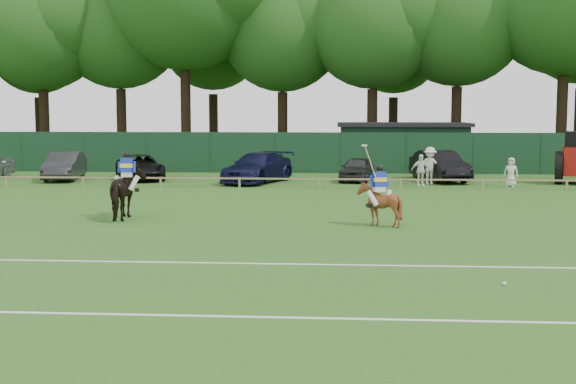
# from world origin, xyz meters

# --- Properties ---
(ground) EXTENTS (160.00, 160.00, 0.00)m
(ground) POSITION_xyz_m (0.00, 0.00, 0.00)
(ground) COLOR #1E4C14
(ground) RESTS_ON ground
(horse_dark) EXTENTS (1.21, 2.32, 1.89)m
(horse_dark) POSITION_xyz_m (-5.48, 6.63, 0.95)
(horse_dark) COLOR black
(horse_dark) RESTS_ON ground
(horse_chestnut) EXTENTS (1.52, 1.62, 1.46)m
(horse_chestnut) POSITION_xyz_m (3.37, 5.62, 0.73)
(horse_chestnut) COLOR brown
(horse_chestnut) RESTS_ON ground
(sedan_grey) EXTENTS (2.29, 4.84, 1.53)m
(sedan_grey) POSITION_xyz_m (-13.20, 21.42, 0.77)
(sedan_grey) COLOR #292A2C
(sedan_grey) RESTS_ON ground
(suv_black) EXTENTS (3.99, 5.48, 1.38)m
(suv_black) POSITION_xyz_m (-9.07, 21.83, 0.69)
(suv_black) COLOR black
(suv_black) RESTS_ON ground
(sedan_navy) EXTENTS (3.98, 5.90, 1.59)m
(sedan_navy) POSITION_xyz_m (-2.39, 20.70, 0.79)
(sedan_navy) COLOR #111438
(sedan_navy) RESTS_ON ground
(hatch_grey) EXTENTS (2.25, 4.09, 1.32)m
(hatch_grey) POSITION_xyz_m (2.93, 21.86, 0.66)
(hatch_grey) COLOR #2A2A2C
(hatch_grey) RESTS_ON ground
(estate_black) EXTENTS (3.02, 5.30, 1.65)m
(estate_black) POSITION_xyz_m (7.40, 22.13, 0.83)
(estate_black) COLOR black
(estate_black) RESTS_ON ground
(spectator_left) EXTENTS (1.34, 0.88, 1.94)m
(spectator_left) POSITION_xyz_m (6.67, 20.30, 0.97)
(spectator_left) COLOR silver
(spectator_left) RESTS_ON ground
(spectator_mid) EXTENTS (1.01, 0.57, 1.63)m
(spectator_mid) POSITION_xyz_m (6.07, 19.16, 0.81)
(spectator_mid) COLOR white
(spectator_mid) RESTS_ON ground
(spectator_right) EXTENTS (0.84, 0.69, 1.48)m
(spectator_right) POSITION_xyz_m (10.60, 19.29, 0.74)
(spectator_right) COLOR silver
(spectator_right) RESTS_ON ground
(rider_dark) EXTENTS (0.94, 0.40, 1.41)m
(rider_dark) POSITION_xyz_m (-5.48, 6.62, 1.76)
(rider_dark) COLOR silver
(rider_dark) RESTS_ON ground
(rider_chestnut) EXTENTS (0.98, 0.53, 2.05)m
(rider_chestnut) POSITION_xyz_m (3.37, 5.61, 1.42)
(rider_chestnut) COLOR silver
(rider_chestnut) RESTS_ON ground
(polo_ball) EXTENTS (0.09, 0.09, 0.09)m
(polo_ball) POSITION_xyz_m (5.73, -3.00, 0.04)
(polo_ball) COLOR silver
(polo_ball) RESTS_ON ground
(pitch_lines) EXTENTS (60.00, 5.10, 0.01)m
(pitch_lines) POSITION_xyz_m (0.00, -3.50, 0.01)
(pitch_lines) COLOR silver
(pitch_lines) RESTS_ON ground
(pitch_rail) EXTENTS (62.10, 0.10, 0.50)m
(pitch_rail) POSITION_xyz_m (0.00, 18.00, 0.45)
(pitch_rail) COLOR #997F5B
(pitch_rail) RESTS_ON ground
(perimeter_fence) EXTENTS (92.08, 0.08, 2.50)m
(perimeter_fence) POSITION_xyz_m (0.00, 27.00, 1.25)
(perimeter_fence) COLOR #14351E
(perimeter_fence) RESTS_ON ground
(utility_shed) EXTENTS (8.40, 4.40, 3.04)m
(utility_shed) POSITION_xyz_m (6.00, 30.00, 1.54)
(utility_shed) COLOR #14331E
(utility_shed) RESTS_ON ground
(tree_row) EXTENTS (96.00, 12.00, 21.00)m
(tree_row) POSITION_xyz_m (2.00, 35.00, 0.00)
(tree_row) COLOR #26561C
(tree_row) RESTS_ON ground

